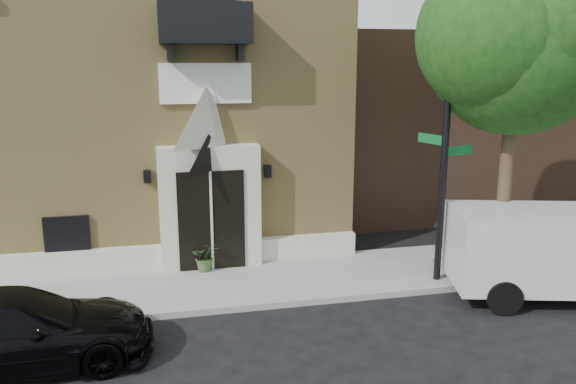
% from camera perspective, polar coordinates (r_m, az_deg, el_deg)
% --- Properties ---
extents(ground, '(120.00, 120.00, 0.00)m').
position_cam_1_polar(ground, '(12.86, -2.06, -11.87)').
color(ground, black).
rests_on(ground, ground).
extents(sidewalk, '(42.00, 3.00, 0.15)m').
position_cam_1_polar(sidewalk, '(14.37, 0.80, -8.78)').
color(sidewalk, gray).
rests_on(sidewalk, ground).
extents(church, '(12.20, 11.01, 9.30)m').
position_cam_1_polar(church, '(19.47, -15.42, 10.28)').
color(church, tan).
rests_on(church, ground).
extents(neighbour_building, '(18.00, 8.00, 6.40)m').
position_cam_1_polar(neighbour_building, '(24.96, 22.07, 6.99)').
color(neighbour_building, brown).
rests_on(neighbour_building, ground).
extents(street_tree_left, '(4.97, 4.38, 7.77)m').
position_cam_1_polar(street_tree_left, '(14.35, 22.60, 13.87)').
color(street_tree_left, '#38281C').
rests_on(street_tree_left, sidewalk).
extents(black_sedan, '(5.04, 2.34, 1.42)m').
position_cam_1_polar(black_sedan, '(11.48, -26.19, -12.56)').
color(black_sedan, black).
rests_on(black_sedan, ground).
extents(cargo_van, '(5.48, 3.29, 2.10)m').
position_cam_1_polar(cargo_van, '(14.62, 26.98, -5.30)').
color(cargo_van, silver).
rests_on(cargo_van, ground).
extents(street_sign, '(1.15, 0.95, 6.18)m').
position_cam_1_polar(street_sign, '(13.84, 15.59, 3.60)').
color(street_sign, black).
rests_on(street_sign, sidewalk).
extents(fire_hydrant, '(0.44, 0.35, 0.77)m').
position_cam_1_polar(fire_hydrant, '(15.28, 21.34, -6.55)').
color(fire_hydrant, '#A53113').
rests_on(fire_hydrant, sidewalk).
extents(planter, '(0.72, 0.63, 0.77)m').
position_cam_1_polar(planter, '(14.72, -8.38, -6.46)').
color(planter, '#3E5E2E').
rests_on(planter, sidewalk).
extents(pedestrian_near, '(0.68, 0.56, 1.59)m').
position_cam_1_polar(pedestrian_near, '(15.65, 15.37, -4.04)').
color(pedestrian_near, black).
rests_on(pedestrian_near, sidewalk).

